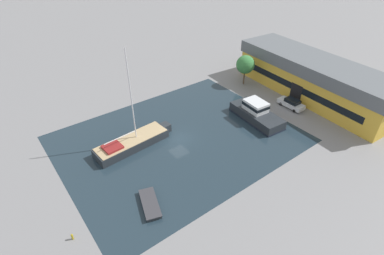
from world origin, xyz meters
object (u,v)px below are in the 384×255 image
Objects in this scene: sailboat_moored at (133,142)px; small_dinghy at (150,204)px; warehouse_building at (314,78)px; quay_tree_near_building at (245,65)px; motor_cruiser at (256,113)px; parked_car at (291,103)px.

sailboat_moored is 2.94× the size of small_dinghy.
warehouse_building reaches higher than small_dinghy.
quay_tree_near_building reaches higher than motor_cruiser.
parked_car reaches higher than small_dinghy.
warehouse_building is 6.59× the size of parked_car.
small_dinghy is (4.83, -37.48, -3.30)m from warehouse_building.
quay_tree_near_building is 0.60× the size of motor_cruiser.
parked_car is at bearing -3.25° from motor_cruiser.
quay_tree_near_building reaches higher than small_dinghy.
quay_tree_near_building is 12.03m from parked_car.
motor_cruiser is (-1.11, -7.71, 0.31)m from parked_car.
sailboat_moored reaches higher than motor_cruiser.
parked_car is 0.95× the size of small_dinghy.
quay_tree_near_building is 1.25× the size of parked_car.
quay_tree_near_building reaches higher than parked_car.
warehouse_building is 3.14× the size of motor_cruiser.
sailboat_moored is at bearing 166.61° from parked_car.
sailboat_moored is 11.70m from small_dinghy.
sailboat_moored is 20.39m from motor_cruiser.
sailboat_moored is 1.48× the size of motor_cruiser.
parked_car is at bearing 71.69° from sailboat_moored.
parked_car is at bearing 0.08° from quay_tree_near_building.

